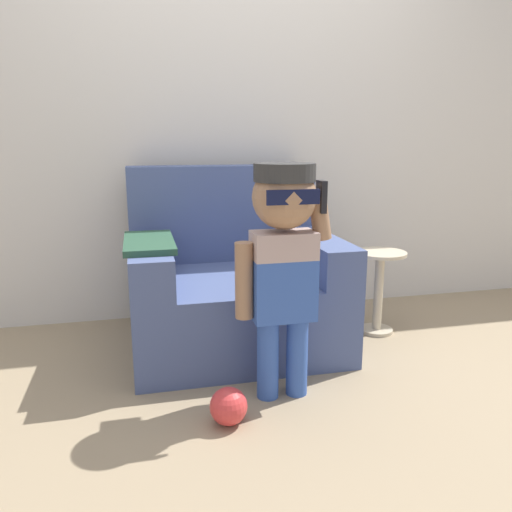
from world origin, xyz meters
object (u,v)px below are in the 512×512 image
object	(u,v)px
armchair	(232,283)
toy_ball	(229,406)
person_child	(283,246)
side_table	(379,284)

from	to	relation	value
armchair	toy_ball	bearing A→B (deg)	-101.77
person_child	side_table	size ratio (longest dim) A/B	2.09
person_child	side_table	xyz separation A→B (m)	(0.75, 0.59, -0.38)
side_table	toy_ball	bearing A→B (deg)	-143.30
person_child	side_table	distance (m)	1.02
armchair	side_table	xyz separation A→B (m)	(0.84, -0.09, -0.04)
person_child	toy_ball	world-z (taller)	person_child
armchair	toy_ball	distance (m)	0.90
side_table	toy_ball	world-z (taller)	side_table
armchair	toy_ball	size ratio (longest dim) A/B	7.32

